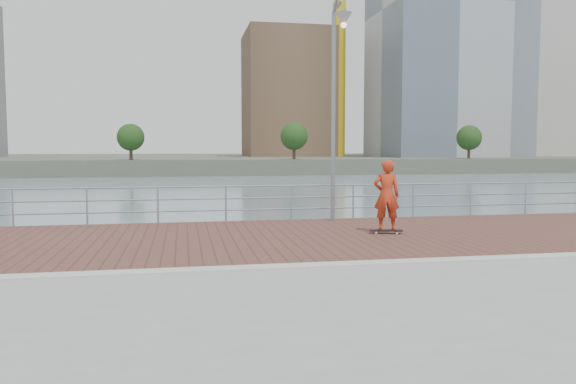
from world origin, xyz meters
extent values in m
plane|color=slate|center=(0.00, 0.00, -2.00)|extent=(400.00, 400.00, 0.00)
cube|color=brown|center=(0.00, 3.60, 0.01)|extent=(40.00, 6.80, 0.02)
cube|color=#B7B5AD|center=(0.00, 0.00, 0.03)|extent=(40.00, 0.40, 0.06)
cube|color=#4C5142|center=(0.00, 122.50, -0.75)|extent=(320.00, 95.00, 2.50)
cylinder|color=#8C9EA8|center=(-7.18, 7.00, 0.55)|extent=(0.06, 0.06, 1.10)
cylinder|color=#8C9EA8|center=(-5.13, 7.00, 0.55)|extent=(0.06, 0.06, 1.10)
cylinder|color=#8C9EA8|center=(-3.08, 7.00, 0.55)|extent=(0.06, 0.06, 1.10)
cylinder|color=#8C9EA8|center=(-1.03, 7.00, 0.55)|extent=(0.06, 0.06, 1.10)
cylinder|color=#8C9EA8|center=(1.03, 7.00, 0.55)|extent=(0.06, 0.06, 1.10)
cylinder|color=#8C9EA8|center=(3.08, 7.00, 0.55)|extent=(0.06, 0.06, 1.10)
cylinder|color=#8C9EA8|center=(5.13, 7.00, 0.55)|extent=(0.06, 0.06, 1.10)
cylinder|color=#8C9EA8|center=(7.18, 7.00, 0.55)|extent=(0.06, 0.06, 1.10)
cylinder|color=#8C9EA8|center=(9.24, 7.00, 0.55)|extent=(0.06, 0.06, 1.10)
cylinder|color=#8C9EA8|center=(0.00, 7.00, 1.10)|extent=(39.00, 0.05, 0.05)
cylinder|color=#8C9EA8|center=(0.00, 7.00, 0.73)|extent=(39.00, 0.05, 0.05)
cylinder|color=#8C9EA8|center=(0.00, 7.00, 0.36)|extent=(39.00, 0.05, 0.05)
cylinder|color=gray|center=(2.26, 6.50, 3.22)|extent=(0.13, 0.13, 6.44)
cylinder|color=gray|center=(2.26, 5.96, 6.44)|extent=(0.08, 1.07, 0.08)
cone|color=#B2B2AD|center=(2.26, 5.43, 6.22)|extent=(0.47, 0.47, 0.38)
cube|color=black|center=(2.97, 3.69, 0.10)|extent=(0.88, 0.41, 0.03)
cylinder|color=beige|center=(2.68, 3.68, 0.05)|extent=(0.07, 0.06, 0.07)
cylinder|color=beige|center=(3.22, 3.55, 0.05)|extent=(0.07, 0.06, 0.07)
cylinder|color=beige|center=(2.72, 3.83, 0.05)|extent=(0.07, 0.06, 0.07)
cylinder|color=beige|center=(3.25, 3.70, 0.05)|extent=(0.07, 0.06, 0.07)
imported|color=#BB3318|center=(2.97, 3.69, 1.04)|extent=(0.77, 0.60, 1.88)
cube|color=gold|center=(30.00, 104.00, 25.50)|extent=(2.00, 2.00, 50.00)
cube|color=brown|center=(20.00, 110.00, 13.77)|extent=(18.00, 18.00, 26.54)
cube|color=#9E9EA3|center=(48.00, 98.00, 29.67)|extent=(22.00, 22.00, 58.34)
cylinder|color=#473323|center=(-10.00, 77.00, 2.08)|extent=(0.50, 0.50, 3.16)
sphere|color=#193814|center=(-10.00, 77.00, 3.89)|extent=(4.07, 4.07, 4.07)
cylinder|color=#473323|center=(15.00, 77.00, 2.20)|extent=(0.50, 0.50, 3.41)
sphere|color=#193814|center=(15.00, 77.00, 4.15)|extent=(4.38, 4.38, 4.38)
cylinder|color=#473323|center=(45.00, 77.00, 2.13)|extent=(0.50, 0.50, 3.26)
sphere|color=#193814|center=(45.00, 77.00, 3.99)|extent=(4.19, 4.19, 4.19)
camera|label=1|loc=(-2.31, -10.34, 2.29)|focal=35.00mm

